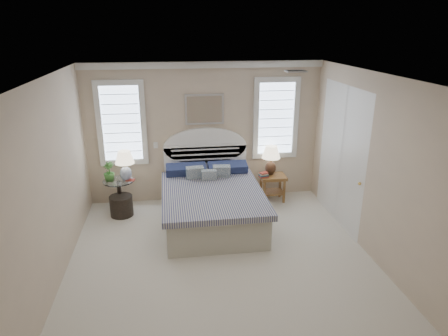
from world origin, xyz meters
TOP-DOWN VIEW (x-y plane):
  - floor at (0.00, 0.00)m, footprint 4.50×5.00m
  - ceiling at (0.00, 0.00)m, footprint 4.50×5.00m
  - wall_back at (0.00, 2.50)m, footprint 4.50×0.02m
  - wall_left at (-2.25, 0.00)m, footprint 0.02×5.00m
  - wall_right at (2.25, 0.00)m, footprint 0.02×5.00m
  - crown_molding at (0.00, 2.46)m, footprint 4.50×0.08m
  - hvac_vent at (1.20, 0.80)m, footprint 0.30×0.20m
  - switch_plate at (-0.95, 2.48)m, footprint 0.08×0.01m
  - window_left at (-1.55, 2.48)m, footprint 0.90×0.06m
  - window_right at (1.40, 2.48)m, footprint 0.90×0.06m
  - painting at (0.00, 2.46)m, footprint 0.74×0.04m
  - closet_door at (2.23, 1.20)m, footprint 0.02×1.80m
  - bed at (0.00, 1.46)m, footprint 1.72×2.28m
  - side_table_left at (-1.65, 2.05)m, footprint 0.56×0.56m
  - nightstand_right at (1.30, 2.15)m, footprint 0.50×0.40m
  - floor_pot at (-1.62, 1.90)m, footprint 0.43×0.43m
  - lamp_left at (-1.50, 2.05)m, footprint 0.39×0.39m
  - lamp_right at (1.27, 2.24)m, footprint 0.38×0.38m
  - potted_plant at (-1.80, 2.06)m, footprint 0.25×0.25m
  - books_left at (-1.43, 2.01)m, footprint 0.16×0.11m
  - books_right at (1.10, 2.09)m, footprint 0.21×0.18m

SIDE VIEW (x-z plane):
  - floor at x=0.00m, z-range -0.01..0.01m
  - floor_pot at x=-1.62m, z-range 0.00..0.38m
  - bed at x=0.00m, z-range -0.35..1.12m
  - nightstand_right at x=1.30m, z-range 0.12..0.65m
  - side_table_left at x=-1.65m, z-range 0.07..0.70m
  - books_right at x=1.10m, z-range 0.53..0.62m
  - books_left at x=-1.43m, z-range 0.63..0.65m
  - potted_plant at x=-1.80m, z-range 0.63..0.98m
  - lamp_right at x=1.27m, z-range 0.59..1.18m
  - lamp_left at x=-1.50m, z-range 0.69..1.26m
  - switch_plate at x=-0.95m, z-range 1.09..1.21m
  - closet_door at x=2.23m, z-range 0.00..2.40m
  - wall_back at x=0.00m, z-range 0.00..2.70m
  - wall_left at x=-2.25m, z-range 0.00..2.70m
  - wall_right at x=2.25m, z-range 0.00..2.70m
  - window_left at x=-1.55m, z-range 0.80..2.40m
  - window_right at x=1.40m, z-range 0.80..2.40m
  - painting at x=0.00m, z-range 1.53..2.11m
  - crown_molding at x=0.00m, z-range 2.58..2.70m
  - hvac_vent at x=1.20m, z-range 2.67..2.69m
  - ceiling at x=0.00m, z-range 2.70..2.71m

